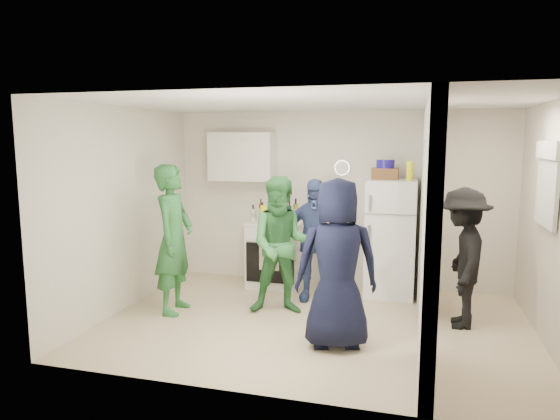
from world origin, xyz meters
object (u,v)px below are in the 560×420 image
(fridge, at_px, (390,238))
(blue_bowl, at_px, (385,164))
(stove, at_px, (276,253))
(person_nook, at_px, (462,258))
(wicker_basket, at_px, (385,174))
(person_green_center, at_px, (282,246))
(person_green_left, at_px, (174,239))
(person_denim, at_px, (314,240))
(yellow_cup_stack_top, at_px, (410,171))
(person_navy, at_px, (337,264))

(fridge, distance_m, blue_bowl, 1.00)
(stove, height_order, person_nook, person_nook)
(wicker_basket, bearing_deg, fridge, -26.57)
(person_green_center, height_order, person_nook, person_green_center)
(fridge, bearing_deg, person_green_center, -139.41)
(person_green_left, bearing_deg, person_green_center, -80.45)
(wicker_basket, distance_m, person_denim, 1.31)
(person_green_left, bearing_deg, yellow_cup_stack_top, -69.17)
(fridge, xyz_separation_m, person_nook, (0.83, -0.95, 0.00))
(wicker_basket, xyz_separation_m, person_green_left, (-2.41, -1.41, -0.74))
(yellow_cup_stack_top, height_order, person_nook, yellow_cup_stack_top)
(person_denim, bearing_deg, stove, 142.95)
(stove, bearing_deg, yellow_cup_stack_top, -4.07)
(yellow_cup_stack_top, distance_m, person_navy, 2.07)
(fridge, height_order, blue_bowl, blue_bowl)
(fridge, distance_m, person_denim, 1.07)
(blue_bowl, relative_size, person_green_center, 0.14)
(wicker_basket, height_order, person_navy, person_navy)
(blue_bowl, height_order, person_navy, blue_bowl)
(person_nook, bearing_deg, person_green_center, -86.76)
(person_green_center, bearing_deg, wicker_basket, 29.36)
(stove, xyz_separation_m, person_nook, (2.44, -0.98, 0.32))
(wicker_basket, relative_size, person_green_center, 0.21)
(wicker_basket, relative_size, person_denim, 0.22)
(person_green_left, bearing_deg, wicker_basket, -63.61)
(wicker_basket, distance_m, person_green_center, 1.77)
(blue_bowl, bearing_deg, person_green_center, -135.66)
(person_green_center, xyz_separation_m, person_denim, (0.27, 0.58, -0.03))
(blue_bowl, bearing_deg, yellow_cup_stack_top, -25.11)
(fridge, relative_size, person_nook, 1.00)
(person_green_left, bearing_deg, person_denim, -64.13)
(stove, height_order, fridge, fridge)
(stove, relative_size, person_green_center, 0.56)
(stove, height_order, person_green_center, person_green_center)
(blue_bowl, relative_size, person_nook, 0.15)
(fridge, xyz_separation_m, blue_bowl, (-0.10, 0.05, 0.99))
(fridge, bearing_deg, stove, 178.93)
(stove, bearing_deg, person_green_left, -123.00)
(wicker_basket, bearing_deg, yellow_cup_stack_top, -25.11)
(person_green_left, xyz_separation_m, person_denim, (1.55, 0.89, -0.10))
(blue_bowl, xyz_separation_m, person_navy, (-0.34, -1.93, -0.91))
(person_green_left, height_order, person_navy, person_green_left)
(fridge, relative_size, blue_bowl, 6.55)
(wicker_basket, bearing_deg, person_green_left, -149.67)
(stove, xyz_separation_m, person_denim, (0.65, -0.50, 0.33))
(blue_bowl, bearing_deg, person_navy, -99.88)
(stove, height_order, wicker_basket, wicker_basket)
(wicker_basket, distance_m, person_nook, 1.62)
(person_denim, bearing_deg, person_green_left, -149.68)
(person_green_center, relative_size, person_denim, 1.04)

